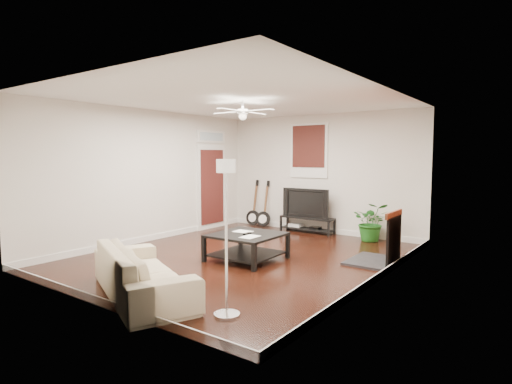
% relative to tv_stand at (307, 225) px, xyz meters
% --- Properties ---
extents(room, '(5.01, 6.01, 2.81)m').
position_rel_tv_stand_xyz_m(room, '(0.22, -2.78, 1.21)').
color(room, black).
rests_on(room, ground).
extents(brick_accent, '(0.02, 2.20, 2.80)m').
position_rel_tv_stand_xyz_m(brick_accent, '(2.70, -1.78, 1.21)').
color(brick_accent, '#9A5431').
rests_on(brick_accent, floor).
extents(fireplace, '(0.80, 1.10, 0.92)m').
position_rel_tv_stand_xyz_m(fireplace, '(2.42, -1.78, 0.27)').
color(fireplace, black).
rests_on(fireplace, floor).
extents(window_back, '(1.00, 0.06, 1.30)m').
position_rel_tv_stand_xyz_m(window_back, '(-0.08, 0.19, 1.76)').
color(window_back, '#34140E').
rests_on(window_back, wall_back).
extents(door_left, '(0.08, 1.00, 2.50)m').
position_rel_tv_stand_xyz_m(door_left, '(-2.24, -0.88, 1.06)').
color(door_left, white).
rests_on(door_left, wall_left).
extents(tv_stand, '(1.33, 0.35, 0.37)m').
position_rel_tv_stand_xyz_m(tv_stand, '(0.00, 0.00, 0.00)').
color(tv_stand, black).
rests_on(tv_stand, floor).
extents(tv, '(1.19, 0.16, 0.68)m').
position_rel_tv_stand_xyz_m(tv, '(0.00, 0.02, 0.53)').
color(tv, black).
rests_on(tv, tv_stand).
extents(coffee_table, '(1.14, 1.14, 0.47)m').
position_rel_tv_stand_xyz_m(coffee_table, '(0.41, -2.93, 0.05)').
color(coffee_table, black).
rests_on(coffee_table, floor).
extents(sofa, '(2.36, 1.70, 0.64)m').
position_rel_tv_stand_xyz_m(sofa, '(0.42, -5.19, 0.14)').
color(sofa, '#C7B395').
rests_on(sofa, floor).
extents(floor_lamp, '(0.39, 0.39, 1.80)m').
position_rel_tv_stand_xyz_m(floor_lamp, '(1.77, -5.09, 0.71)').
color(floor_lamp, silver).
rests_on(floor_lamp, floor).
extents(potted_plant, '(0.93, 0.87, 0.84)m').
position_rel_tv_stand_xyz_m(potted_plant, '(1.61, -0.09, 0.23)').
color(potted_plant, '#1C611B').
rests_on(potted_plant, floor).
extents(guitar_left, '(0.40, 0.31, 1.22)m').
position_rel_tv_stand_xyz_m(guitar_left, '(-1.58, -0.03, 0.42)').
color(guitar_left, black).
rests_on(guitar_left, floor).
extents(guitar_right, '(0.43, 0.34, 1.22)m').
position_rel_tv_stand_xyz_m(guitar_right, '(-1.23, -0.06, 0.42)').
color(guitar_right, black).
rests_on(guitar_right, floor).
extents(ceiling_fan, '(1.24, 1.24, 0.32)m').
position_rel_tv_stand_xyz_m(ceiling_fan, '(0.22, -2.78, 2.41)').
color(ceiling_fan, white).
rests_on(ceiling_fan, ceiling).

